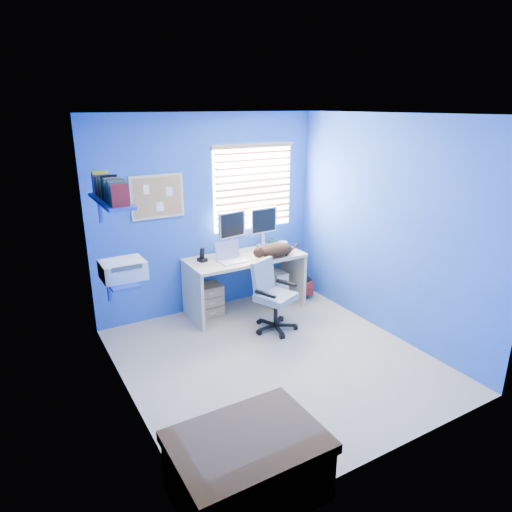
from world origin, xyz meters
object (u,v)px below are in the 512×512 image
cat (275,250)px  office_chair (273,304)px  tower_pc (274,286)px  laptop (232,253)px  desk (245,283)px

cat → office_chair: (-0.31, -0.44, -0.51)m
cat → tower_pc: cat is taller
laptop → cat: bearing=-12.3°
desk → laptop: bearing=-157.0°
laptop → office_chair: size_ratio=0.39×
desk → cat: 0.60m
laptop → desk: bearing=20.5°
cat → office_chair: size_ratio=0.57×
laptop → tower_pc: size_ratio=0.73×
laptop → cat: 0.57m
tower_pc → office_chair: (-0.44, -0.69, 0.09)m
desk → office_chair: (0.02, -0.64, -0.05)m
cat → office_chair: cat is taller
cat → laptop: bearing=165.9°
desk → cat: cat is taller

